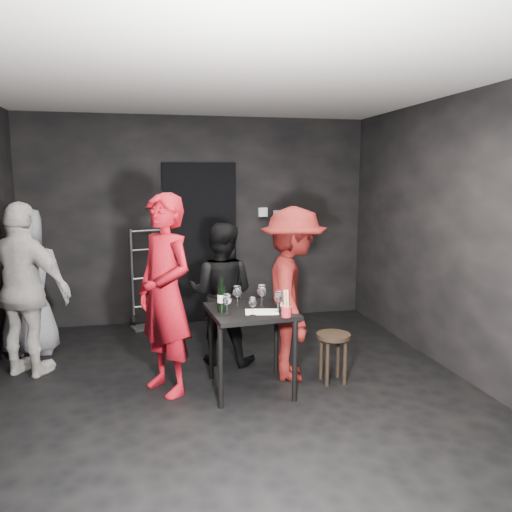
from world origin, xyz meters
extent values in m
cube|color=black|center=(0.00, 0.00, 0.00)|extent=(4.50, 5.00, 0.02)
cube|color=silver|center=(0.00, 0.00, 2.70)|extent=(4.50, 5.00, 0.02)
cube|color=black|center=(0.00, 2.50, 1.35)|extent=(4.50, 0.04, 2.70)
cube|color=black|center=(0.00, -2.50, 1.35)|extent=(4.50, 0.04, 2.70)
cube|color=black|center=(2.25, 0.00, 1.35)|extent=(0.04, 5.00, 2.70)
cube|color=black|center=(0.00, 2.44, 1.05)|extent=(0.95, 0.10, 2.10)
cube|color=#B7B7B2|center=(0.85, 2.45, 1.45)|extent=(0.12, 0.06, 0.12)
cube|color=#B7B7B2|center=(1.05, 2.45, 1.40)|extent=(0.10, 0.06, 0.14)
cylinder|color=#B2B2B7|center=(-0.89, 2.37, 0.63)|extent=(0.03, 0.03, 1.26)
cylinder|color=#B2B2B7|center=(-0.51, 2.37, 0.63)|extent=(0.03, 0.03, 1.26)
cube|color=#B2B2B7|center=(-0.70, 2.24, 0.01)|extent=(0.42, 0.23, 0.03)
cylinder|color=black|center=(-0.89, 2.40, 0.08)|extent=(0.04, 0.16, 0.16)
cylinder|color=black|center=(-0.51, 2.40, 0.08)|extent=(0.04, 0.16, 0.16)
cube|color=black|center=(0.21, 0.12, 0.73)|extent=(0.72, 0.72, 0.04)
cylinder|color=black|center=(-0.11, -0.20, 0.35)|extent=(0.04, 0.04, 0.71)
cylinder|color=black|center=(0.53, -0.20, 0.35)|extent=(0.04, 0.04, 0.71)
cylinder|color=black|center=(-0.11, 0.44, 0.35)|extent=(0.04, 0.04, 0.71)
cylinder|color=black|center=(0.53, 0.44, 0.35)|extent=(0.04, 0.04, 0.71)
cylinder|color=black|center=(0.99, 0.12, 0.45)|extent=(0.32, 0.32, 0.04)
cylinder|color=black|center=(1.08, 0.20, 0.21)|extent=(0.04, 0.04, 0.41)
cylinder|color=black|center=(0.91, 0.20, 0.21)|extent=(0.04, 0.04, 0.41)
cylinder|color=black|center=(0.91, 0.03, 0.21)|extent=(0.04, 0.04, 0.41)
cylinder|color=black|center=(1.08, 0.03, 0.21)|extent=(0.04, 0.04, 0.41)
imported|color=#A00C17|center=(-0.54, 0.25, 1.06)|extent=(0.85, 0.92, 2.11)
imported|color=black|center=(0.05, 0.87, 0.71)|extent=(0.78, 0.62, 1.42)
imported|color=#57100E|center=(0.66, 0.32, 0.90)|extent=(0.77, 1.25, 1.80)
imported|color=#BCB6AD|center=(-1.84, 0.91, 0.95)|extent=(1.24, 0.99, 1.90)
imported|color=slate|center=(-1.95, 1.54, 0.86)|extent=(0.85, 0.47, 1.72)
cube|color=white|center=(0.28, 0.00, 0.75)|extent=(0.31, 0.24, 0.00)
cylinder|color=black|center=(-0.06, 0.08, 0.86)|extent=(0.07, 0.07, 0.22)
cylinder|color=black|center=(-0.06, 0.08, 1.02)|extent=(0.03, 0.03, 0.09)
cylinder|color=white|center=(-0.06, 0.08, 0.87)|extent=(0.08, 0.08, 0.07)
cylinder|color=red|center=(0.45, -0.19, 0.79)|extent=(0.08, 0.08, 0.09)
camera|label=1|loc=(-0.65, -4.11, 1.90)|focal=35.00mm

